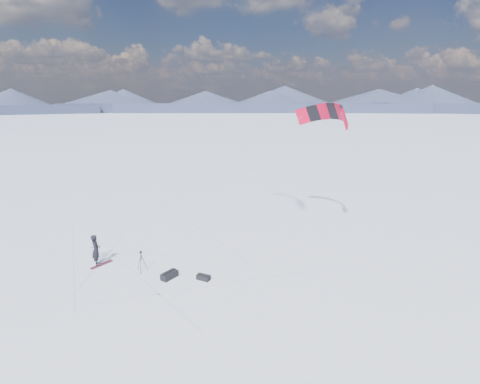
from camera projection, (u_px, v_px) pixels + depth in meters
name	position (u px, v px, depth m)	size (l,w,h in m)	color
ground	(126.00, 273.00, 19.35)	(1800.00, 1800.00, 0.00)	white
horizon_hills	(119.00, 190.00, 18.15)	(704.00, 704.00, 10.73)	#20293E
snow_tracks	(114.00, 278.00, 18.82)	(14.76, 10.25, 0.01)	silver
snowkiter	(98.00, 265.00, 20.37)	(0.68, 0.45, 1.87)	black
snowboard	(102.00, 265.00, 20.36)	(1.39, 0.26, 0.04)	maroon
tripod	(141.00, 258.00, 19.37)	(0.58, 0.61, 1.23)	black
gear_bag_a	(169.00, 275.00, 18.78)	(1.03, 0.92, 0.42)	black
gear_bag_b	(203.00, 277.00, 18.63)	(0.77, 0.76, 0.33)	black
power_kite	(326.00, 115.00, 24.07)	(16.67, 5.51, 8.11)	red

